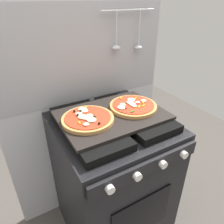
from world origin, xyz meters
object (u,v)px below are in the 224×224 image
Objects in this scene: stove at (112,178)px; baking_tray at (112,115)px; pizza_left at (88,119)px; pizza_right at (133,106)px.

stove is 1.67× the size of baking_tray.
pizza_left is (-0.14, 0.00, 0.02)m from baking_tray.
pizza_right is (0.27, 0.00, -0.00)m from pizza_left.
pizza_left reaches higher than baking_tray.
baking_tray is at bearing -0.05° from pizza_left.
stove is 0.50m from pizza_left.
stove is at bearing -90.00° from baking_tray.
baking_tray is 0.13m from pizza_right.
baking_tray is (0.00, 0.00, 0.46)m from stove.
pizza_left is (-0.14, 0.00, 0.48)m from stove.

